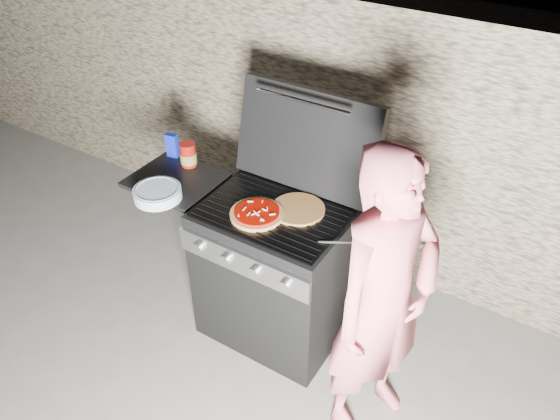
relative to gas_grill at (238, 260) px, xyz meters
The scene contains 10 objects.
ground 0.52m from the gas_grill, ahead, with size 50.00×50.00×0.00m, color #5D5A58.
stone_wall 1.17m from the gas_grill, 76.61° to the left, with size 8.00×0.35×1.80m, color #9B8866.
gas_grill is the anchor object (origin of this frame).
pizza_topped 0.51m from the gas_grill, 17.81° to the right, with size 0.28×0.28×0.03m, color tan, non-canonical shape.
pizza_plain 0.59m from the gas_grill, 14.81° to the left, with size 0.29×0.29×0.02m, color tan.
sauce_jar 0.70m from the gas_grill, 161.15° to the left, with size 0.10×0.10×0.15m, color maroon.
blue_carton 0.81m from the gas_grill, 162.98° to the left, with size 0.07×0.04×0.15m, color #0B1C9E.
plate_stack 0.64m from the gas_grill, 150.41° to the right, with size 0.27×0.27×0.06m, color silver.
person 1.07m from the gas_grill, 12.15° to the right, with size 0.60×0.39×1.63m, color #CA5D67.
tongs 0.96m from the gas_grill, ahead, with size 0.01×0.01×0.52m, color black.
Camera 1 is at (1.26, -1.94, 2.66)m, focal length 35.00 mm.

